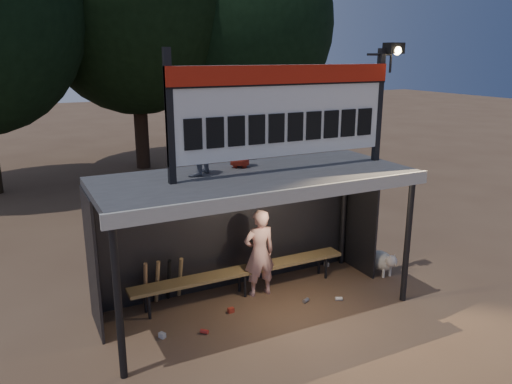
{
  "coord_description": "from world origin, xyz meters",
  "views": [
    {
      "loc": [
        -3.38,
        -6.79,
        4.13
      ],
      "look_at": [
        0.2,
        0.4,
        1.9
      ],
      "focal_mm": 35.0,
      "sensor_mm": 36.0,
      "label": 1
    }
  ],
  "objects": [
    {
      "name": "player",
      "position": [
        0.27,
        0.41,
        0.79
      ],
      "size": [
        0.59,
        0.4,
        1.57
      ],
      "primitive_type": "imported",
      "rotation": [
        0.0,
        0.0,
        3.09
      ],
      "color": "white",
      "rests_on": "ground"
    },
    {
      "name": "dugout_shelter",
      "position": [
        0.0,
        0.24,
        1.85
      ],
      "size": [
        5.1,
        2.08,
        2.32
      ],
      "color": "#38383A",
      "rests_on": "ground"
    },
    {
      "name": "dog",
      "position": [
        2.78,
        0.1,
        0.28
      ],
      "size": [
        0.36,
        0.81,
        0.49
      ],
      "color": "beige",
      "rests_on": "ground"
    },
    {
      "name": "bats",
      "position": [
        -1.35,
        0.82,
        0.43
      ],
      "size": [
        0.68,
        0.35,
        0.84
      ],
      "color": "#9B6F48",
      "rests_on": "ground"
    },
    {
      "name": "child_a",
      "position": [
        -0.88,
        0.33,
        2.89
      ],
      "size": [
        0.7,
        0.69,
        1.14
      ],
      "primitive_type": "imported",
      "rotation": [
        0.0,
        0.0,
        3.86
      ],
      "color": "slate",
      "rests_on": "dugout_shelter"
    },
    {
      "name": "ground",
      "position": [
        0.0,
        0.0,
        0.0
      ],
      "size": [
        80.0,
        80.0,
        0.0
      ],
      "primitive_type": "plane",
      "color": "brown",
      "rests_on": "ground"
    },
    {
      "name": "tree_right",
      "position": [
        5.0,
        10.5,
        5.19
      ],
      "size": [
        6.08,
        6.08,
        8.72
      ],
      "color": "black",
      "rests_on": "ground"
    },
    {
      "name": "child_b",
      "position": [
        -0.03,
        0.54,
        2.75
      ],
      "size": [
        0.49,
        0.43,
        0.85
      ],
      "primitive_type": "imported",
      "rotation": [
        0.0,
        0.0,
        2.66
      ],
      "color": "#AA2A1A",
      "rests_on": "dugout_shelter"
    },
    {
      "name": "litter",
      "position": [
        0.17,
        -0.04,
        0.04
      ],
      "size": [
        3.79,
        1.41,
        0.08
      ],
      "color": "#A12B1B",
      "rests_on": "ground"
    },
    {
      "name": "scoreboard_assembly",
      "position": [
        0.56,
        -0.01,
        3.32
      ],
      "size": [
        4.1,
        0.27,
        1.99
      ],
      "color": "black",
      "rests_on": "dugout_shelter"
    },
    {
      "name": "bench",
      "position": [
        0.0,
        0.55,
        0.43
      ],
      "size": [
        4.0,
        0.35,
        0.48
      ],
      "color": "olive",
      "rests_on": "ground"
    }
  ]
}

